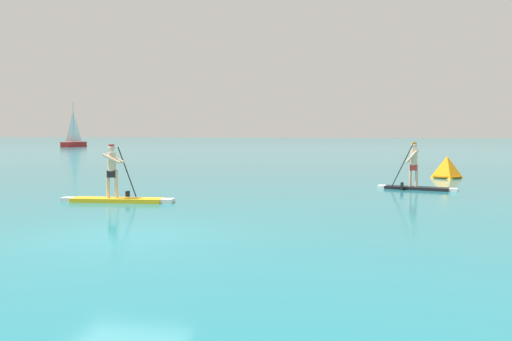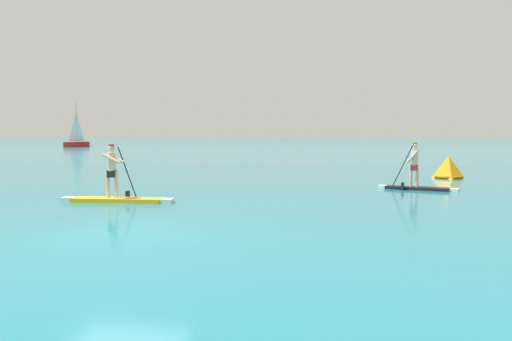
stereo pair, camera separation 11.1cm
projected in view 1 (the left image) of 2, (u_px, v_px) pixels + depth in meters
ground at (122, 235)px, 10.97m from camera, size 440.00×440.00×0.00m
paddleboarder_mid_center at (117, 191)px, 16.18m from camera, size 3.61×0.91×1.83m
paddleboarder_far_right at (415, 179)px, 19.73m from camera, size 2.93×1.18×1.84m
race_marker_buoy at (447, 168)px, 24.85m from camera, size 1.34×1.34×1.06m
sailboat_left_horizon at (74, 142)px, 79.23m from camera, size 1.58×5.38×6.83m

